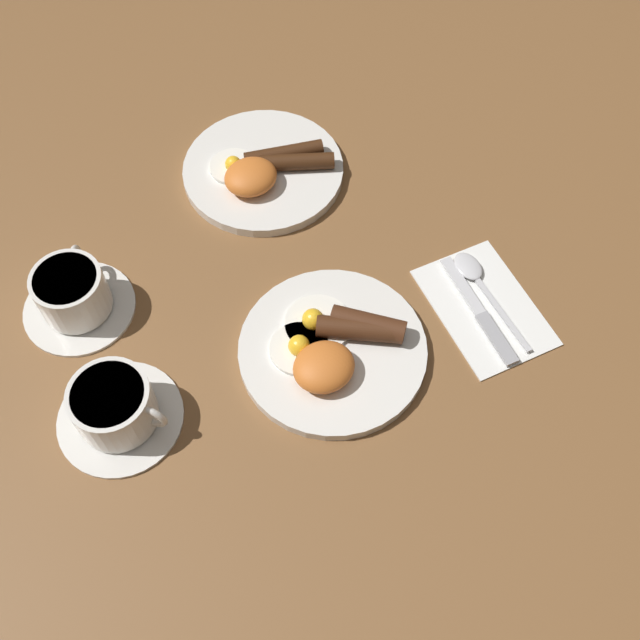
% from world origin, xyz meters
% --- Properties ---
extents(ground_plane, '(3.00, 3.00, 0.00)m').
position_xyz_m(ground_plane, '(0.00, 0.00, 0.00)').
color(ground_plane, brown).
extents(breakfast_plate_near, '(0.23, 0.23, 0.05)m').
position_xyz_m(breakfast_plate_near, '(0.00, -0.00, 0.01)').
color(breakfast_plate_near, silver).
rests_on(breakfast_plate_near, ground_plane).
extents(breakfast_plate_far, '(0.23, 0.23, 0.05)m').
position_xyz_m(breakfast_plate_far, '(0.06, 0.30, 0.01)').
color(breakfast_plate_far, silver).
rests_on(breakfast_plate_far, ground_plane).
extents(teacup_near, '(0.15, 0.15, 0.07)m').
position_xyz_m(teacup_near, '(-0.26, 0.04, 0.03)').
color(teacup_near, silver).
rests_on(teacup_near, ground_plane).
extents(teacup_far, '(0.14, 0.14, 0.07)m').
position_xyz_m(teacup_far, '(-0.25, 0.22, 0.03)').
color(teacup_far, silver).
rests_on(teacup_far, ground_plane).
extents(napkin, '(0.13, 0.19, 0.01)m').
position_xyz_m(napkin, '(0.20, -0.04, 0.00)').
color(napkin, white).
rests_on(napkin, ground_plane).
extents(knife, '(0.03, 0.17, 0.01)m').
position_xyz_m(knife, '(0.19, -0.05, 0.01)').
color(knife, silver).
rests_on(knife, napkin).
extents(spoon, '(0.03, 0.17, 0.01)m').
position_xyz_m(spoon, '(0.22, 0.00, 0.01)').
color(spoon, silver).
rests_on(spoon, napkin).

